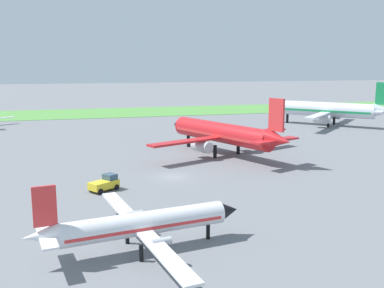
% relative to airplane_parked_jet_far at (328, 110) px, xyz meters
% --- Properties ---
extents(ground_plane, '(600.00, 600.00, 0.00)m').
position_rel_airplane_parked_jet_far_xyz_m(ground_plane, '(-48.59, -40.27, -4.00)').
color(ground_plane, slate).
extents(grass_taxiway_strip, '(360.00, 28.00, 0.08)m').
position_rel_airplane_parked_jet_far_xyz_m(grass_taxiway_strip, '(-48.59, 43.70, -3.96)').
color(grass_taxiway_strip, '#549342').
rests_on(grass_taxiway_strip, ground_plane).
extents(airplane_parked_jet_far, '(24.64, 25.07, 11.09)m').
position_rel_airplane_parked_jet_far_xyz_m(airplane_parked_jet_far, '(0.00, 0.00, 0.00)').
color(airplane_parked_jet_far, silver).
rests_on(airplane_parked_jet_far, ground_plane).
extents(airplane_midfield_jet, '(27.92, 27.75, 10.42)m').
position_rel_airplane_parked_jet_far_xyz_m(airplane_midfield_jet, '(-37.16, -28.05, -0.24)').
color(airplane_midfield_jet, red).
rests_on(airplane_midfield_jet, ground_plane).
extents(airplane_foreground_turboprop, '(18.52, 21.55, 6.48)m').
position_rel_airplane_parked_jet_far_xyz_m(airplane_foreground_turboprop, '(-56.56, -63.78, -1.62)').
color(airplane_foreground_turboprop, white).
rests_on(airplane_foreground_turboprop, ground_plane).
extents(pushback_tug_near_gate, '(3.97, 3.56, 1.95)m').
position_rel_airplane_parked_jet_far_xyz_m(pushback_tug_near_gate, '(-58.20, -44.77, -3.08)').
color(pushback_tug_near_gate, yellow).
rests_on(pushback_tug_near_gate, ground_plane).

